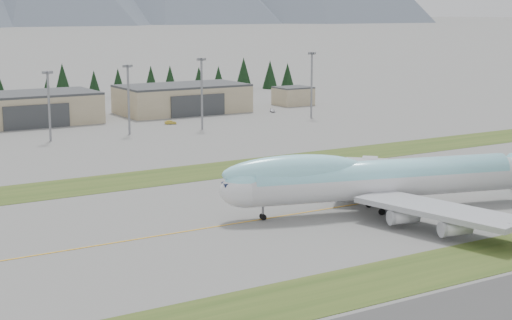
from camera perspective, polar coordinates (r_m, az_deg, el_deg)
ground at (r=154.10m, az=4.07°, el=-3.75°), size 7000.00×7000.00×0.00m
grass_strip_near at (r=126.30m, az=14.14°, el=-7.37°), size 400.00×14.00×0.08m
grass_strip_far at (r=191.60m, az=-3.72°, el=-0.85°), size 400.00×18.00×0.08m
taxiway_line_main at (r=154.10m, az=4.07°, el=-3.75°), size 400.00×0.40×0.02m
boeing_747_freighter at (r=154.97m, az=9.29°, el=-1.30°), size 75.37×62.81×19.84m
hangar_center at (r=282.66m, az=-16.39°, el=3.62°), size 48.00×26.60×10.80m
hangar_right at (r=303.43m, az=-5.37°, el=4.48°), size 48.00×26.60×10.80m
control_shed at (r=326.80m, az=2.72°, el=4.68°), size 14.00×12.00×7.60m
floodlight_masts at (r=243.71m, az=-14.22°, el=5.11°), size 184.85×8.89×23.83m
service_vehicle_b at (r=272.62m, az=-6.24°, el=2.60°), size 4.34×2.71×1.35m
service_vehicle_c at (r=303.64m, az=1.21°, el=3.50°), size 3.42×4.71×1.27m
conifer_belt at (r=345.41m, az=-16.84°, el=5.10°), size 273.86×15.85×16.69m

